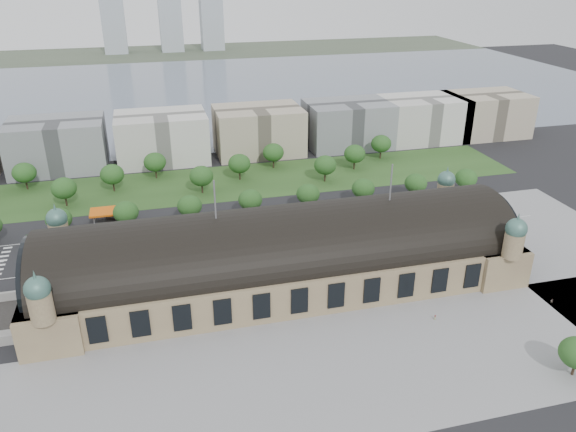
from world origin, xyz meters
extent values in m
plane|color=black|center=(0.00, 0.00, 0.00)|extent=(900.00, 900.00, 0.00)
cube|color=#96845D|center=(0.00, 0.00, 6.00)|extent=(150.00, 40.00, 12.00)
cube|color=#96845D|center=(-67.00, 0.00, 6.00)|extent=(16.00, 43.00, 12.00)
cube|color=#96845D|center=(67.00, 0.00, 6.00)|extent=(16.00, 43.00, 12.00)
cylinder|color=black|center=(0.00, 0.00, 12.00)|extent=(144.00, 37.60, 37.60)
cylinder|color=black|center=(-73.00, 0.00, 14.00)|extent=(1.20, 32.00, 32.00)
cylinder|color=black|center=(73.00, 0.00, 14.00)|extent=(1.20, 32.00, 32.00)
cylinder|color=#96845D|center=(-67.00, 21.00, 16.00)|extent=(6.00, 6.00, 8.00)
sphere|color=#41695F|center=(-67.00, 21.00, 21.50)|extent=(6.40, 6.40, 6.40)
cone|color=#41695F|center=(-67.00, 21.00, 25.50)|extent=(1.00, 1.00, 2.50)
cylinder|color=#96845D|center=(67.00, 21.00, 16.00)|extent=(6.00, 6.00, 8.00)
sphere|color=#41695F|center=(67.00, 21.00, 21.50)|extent=(6.40, 6.40, 6.40)
cone|color=#41695F|center=(67.00, 21.00, 25.50)|extent=(1.00, 1.00, 2.50)
cylinder|color=#96845D|center=(-67.00, -21.00, 16.00)|extent=(6.00, 6.00, 8.00)
sphere|color=#41695F|center=(-67.00, -21.00, 21.50)|extent=(6.40, 6.40, 6.40)
cone|color=#41695F|center=(-67.00, -21.00, 25.50)|extent=(1.00, 1.00, 2.50)
cylinder|color=#96845D|center=(67.00, -21.00, 16.00)|extent=(6.00, 6.00, 8.00)
sphere|color=#41695F|center=(67.00, -21.00, 21.50)|extent=(6.40, 6.40, 6.40)
cone|color=#41695F|center=(67.00, -21.00, 25.50)|extent=(1.00, 1.00, 2.50)
cylinder|color=#59595B|center=(-20.00, 0.00, 31.50)|extent=(0.50, 0.50, 12.00)
cylinder|color=#59595B|center=(35.00, 0.00, 31.50)|extent=(0.50, 0.50, 12.00)
cube|color=gray|center=(10.00, -44.00, 0.00)|extent=(190.00, 48.00, 0.12)
cube|color=gray|center=(103.00, 0.00, 0.00)|extent=(56.00, 100.00, 0.12)
cube|color=black|center=(-20.00, 38.00, 0.00)|extent=(260.00, 26.00, 0.10)
cube|color=#284A1D|center=(-15.00, 93.00, 0.00)|extent=(300.00, 45.00, 0.10)
cube|color=#DA5B0C|center=(-55.00, 62.00, 4.70)|extent=(14.00, 9.00, 0.70)
cube|color=#59595B|center=(-53.00, 68.00, 1.60)|extent=(7.00, 5.00, 3.20)
cylinder|color=#59595B|center=(-60.50, 65.20, 2.20)|extent=(0.50, 0.50, 4.40)
cylinder|color=#59595B|center=(-49.50, 65.20, 2.20)|extent=(0.50, 0.50, 4.40)
cylinder|color=#59595B|center=(-60.50, 58.80, 2.20)|extent=(0.50, 0.50, 4.40)
cylinder|color=#59595B|center=(-49.50, 58.80, 2.20)|extent=(0.50, 0.50, 4.40)
cube|color=slate|center=(0.00, 298.00, 0.00)|extent=(700.00, 320.00, 0.08)
cube|color=#44513D|center=(0.00, 498.00, 0.00)|extent=(700.00, 120.00, 0.14)
cube|color=#9EA8B2|center=(-60.00, 508.00, 40.00)|extent=(24.00, 24.00, 80.00)
cube|color=#9EA8B2|center=(0.00, 508.00, 42.50)|extent=(24.00, 24.00, 85.00)
cube|color=#9EA8B2|center=(45.00, 508.00, 37.50)|extent=(24.00, 24.00, 75.00)
cube|color=gray|center=(-80.00, 133.00, 12.00)|extent=(45.00, 32.00, 24.00)
cube|color=silver|center=(-30.00, 133.00, 12.00)|extent=(45.00, 32.00, 24.00)
cube|color=tan|center=(20.00, 133.00, 12.00)|extent=(45.00, 32.00, 24.00)
cube|color=gray|center=(70.00, 133.00, 12.00)|extent=(45.00, 32.00, 24.00)
cube|color=silver|center=(115.00, 133.00, 12.00)|extent=(45.00, 32.00, 24.00)
cube|color=tan|center=(155.00, 133.00, 12.00)|extent=(45.00, 32.00, 24.00)
cylinder|color=#2D2116|center=(-72.00, 53.00, 2.16)|extent=(0.70, 0.70, 4.32)
ellipsoid|color=#204D1B|center=(-72.00, 53.00, 7.44)|extent=(9.60, 9.60, 8.16)
cylinder|color=#2D2116|center=(-48.00, 53.00, 2.16)|extent=(0.70, 0.70, 4.32)
ellipsoid|color=#204D1B|center=(-48.00, 53.00, 7.44)|extent=(9.60, 9.60, 8.16)
cylinder|color=#2D2116|center=(-24.00, 53.00, 2.16)|extent=(0.70, 0.70, 4.32)
ellipsoid|color=#204D1B|center=(-24.00, 53.00, 7.44)|extent=(9.60, 9.60, 8.16)
cylinder|color=#2D2116|center=(0.00, 53.00, 2.16)|extent=(0.70, 0.70, 4.32)
ellipsoid|color=#204D1B|center=(0.00, 53.00, 7.44)|extent=(9.60, 9.60, 8.16)
cylinder|color=#2D2116|center=(24.00, 53.00, 2.16)|extent=(0.70, 0.70, 4.32)
ellipsoid|color=#204D1B|center=(24.00, 53.00, 7.44)|extent=(9.60, 9.60, 8.16)
cylinder|color=#2D2116|center=(48.00, 53.00, 2.16)|extent=(0.70, 0.70, 4.32)
ellipsoid|color=#204D1B|center=(48.00, 53.00, 7.44)|extent=(9.60, 9.60, 8.16)
cylinder|color=#2D2116|center=(72.00, 53.00, 2.16)|extent=(0.70, 0.70, 4.32)
ellipsoid|color=#204D1B|center=(72.00, 53.00, 7.44)|extent=(9.60, 9.60, 8.16)
cylinder|color=#2D2116|center=(96.00, 53.00, 2.16)|extent=(0.70, 0.70, 4.32)
ellipsoid|color=#204D1B|center=(96.00, 53.00, 7.44)|extent=(9.60, 9.60, 8.16)
cylinder|color=#2D2116|center=(-92.00, 107.00, 2.34)|extent=(0.70, 0.70, 4.68)
ellipsoid|color=#204D1B|center=(-92.00, 107.00, 8.06)|extent=(10.40, 10.40, 8.84)
cylinder|color=#2D2116|center=(-73.00, 83.00, 2.34)|extent=(0.70, 0.70, 4.68)
ellipsoid|color=#204D1B|center=(-73.00, 83.00, 8.06)|extent=(10.40, 10.40, 8.84)
cylinder|color=#2D2116|center=(-54.00, 95.00, 2.34)|extent=(0.70, 0.70, 4.68)
ellipsoid|color=#204D1B|center=(-54.00, 95.00, 8.06)|extent=(10.40, 10.40, 8.84)
cylinder|color=#2D2116|center=(-35.00, 107.00, 2.34)|extent=(0.70, 0.70, 4.68)
ellipsoid|color=#204D1B|center=(-35.00, 107.00, 8.06)|extent=(10.40, 10.40, 8.84)
cylinder|color=#2D2116|center=(-16.00, 83.00, 2.34)|extent=(0.70, 0.70, 4.68)
ellipsoid|color=#204D1B|center=(-16.00, 83.00, 8.06)|extent=(10.40, 10.40, 8.84)
cylinder|color=#2D2116|center=(3.00, 95.00, 2.34)|extent=(0.70, 0.70, 4.68)
ellipsoid|color=#204D1B|center=(3.00, 95.00, 8.06)|extent=(10.40, 10.40, 8.84)
cylinder|color=#2D2116|center=(22.00, 107.00, 2.34)|extent=(0.70, 0.70, 4.68)
ellipsoid|color=#204D1B|center=(22.00, 107.00, 8.06)|extent=(10.40, 10.40, 8.84)
cylinder|color=#2D2116|center=(41.00, 83.00, 2.34)|extent=(0.70, 0.70, 4.68)
ellipsoid|color=#204D1B|center=(41.00, 83.00, 8.06)|extent=(10.40, 10.40, 8.84)
cylinder|color=#2D2116|center=(60.00, 95.00, 2.34)|extent=(0.70, 0.70, 4.68)
ellipsoid|color=#204D1B|center=(60.00, 95.00, 8.06)|extent=(10.40, 10.40, 8.84)
cylinder|color=#2D2116|center=(79.00, 107.00, 2.34)|extent=(0.70, 0.70, 4.68)
ellipsoid|color=#204D1B|center=(79.00, 107.00, 8.06)|extent=(10.40, 10.40, 8.84)
cylinder|color=#2D2116|center=(60.00, -60.00, 1.98)|extent=(0.70, 0.70, 3.96)
imported|color=black|center=(-75.42, 31.33, 0.81)|extent=(6.14, 3.43, 1.62)
imported|color=maroon|center=(-12.97, 46.17, 0.76)|extent=(5.34, 2.48, 1.51)
imported|color=#16223F|center=(9.10, 35.47, 0.79)|extent=(4.86, 2.47, 1.59)
imported|color=#4F5155|center=(43.60, 37.63, 0.73)|extent=(4.54, 1.95, 1.46)
imported|color=silver|center=(76.56, 27.14, 0.79)|extent=(5.71, 2.67, 1.58)
imported|color=black|center=(-70.63, 24.27, 0.68)|extent=(4.14, 3.62, 1.35)
imported|color=maroon|center=(-46.52, 21.00, 0.67)|extent=(5.18, 4.65, 1.34)
imported|color=#1B1E4D|center=(-63.45, 21.00, 0.65)|extent=(4.74, 3.89, 1.29)
imported|color=slate|center=(-32.94, 21.00, 0.64)|extent=(4.01, 3.01, 1.27)
imported|color=silver|center=(-33.87, 25.00, 0.65)|extent=(4.03, 3.30, 1.29)
imported|color=gray|center=(-19.78, 21.00, 0.63)|extent=(4.87, 4.52, 1.27)
imported|color=black|center=(-23.89, 21.00, 0.68)|extent=(4.93, 4.23, 1.36)
imported|color=#A8301A|center=(-8.70, 32.00, 1.69)|extent=(12.33, 3.73, 3.39)
imported|color=beige|center=(20.80, 27.00, 1.55)|extent=(11.29, 3.35, 3.10)
imported|color=#B8B6AA|center=(8.30, 29.99, 1.63)|extent=(11.81, 3.41, 3.25)
imported|color=gray|center=(37.93, -30.02, 0.76)|extent=(0.84, 0.63, 1.52)
imported|color=gray|center=(76.14, -31.16, 0.86)|extent=(0.91, 0.94, 1.71)
camera|label=1|loc=(-36.76, -149.64, 95.21)|focal=35.00mm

